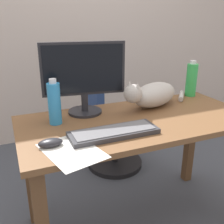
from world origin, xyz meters
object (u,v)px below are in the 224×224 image
water_bottle (191,80)px  cat (153,94)px  monitor (84,76)px  keyboard (114,132)px  office_chair (110,126)px  spray_bottle (54,103)px  computer_mouse (50,143)px

water_bottle → cat: bearing=-164.1°
monitor → keyboard: bearing=-84.0°
monitor → water_bottle: monitor is taller
office_chair → spray_bottle: size_ratio=3.68×
office_chair → monitor: 0.82m
computer_mouse → spray_bottle: (0.07, 0.26, 0.10)m
cat → water_bottle: 0.40m
cat → computer_mouse: cat is taller
cat → water_bottle: water_bottle is taller
monitor → spray_bottle: bearing=-153.3°
office_chair → water_bottle: water_bottle is taller
keyboard → spray_bottle: bearing=132.4°
office_chair → cat: cat is taller
spray_bottle → water_bottle: bearing=8.6°
office_chair → spray_bottle: spray_bottle is taller
office_chair → cat: bearing=-81.9°
monitor → cat: size_ratio=0.83×
spray_bottle → office_chair: bearing=46.7°
cat → computer_mouse: size_ratio=5.25×
office_chair → cat: size_ratio=1.57×
keyboard → computer_mouse: computer_mouse is taller
office_chair → water_bottle: 0.78m
computer_mouse → keyboard: bearing=0.7°
computer_mouse → office_chair: bearing=53.4°
office_chair → monitor: (-0.35, -0.48, 0.56)m
computer_mouse → monitor: bearing=52.8°
water_bottle → office_chair: bearing=136.7°
computer_mouse → water_bottle: size_ratio=0.43×
computer_mouse → spray_bottle: bearing=73.8°
cat → computer_mouse: (-0.70, -0.30, -0.06)m
monitor → office_chair: bearing=53.9°
monitor → computer_mouse: (-0.27, -0.36, -0.21)m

